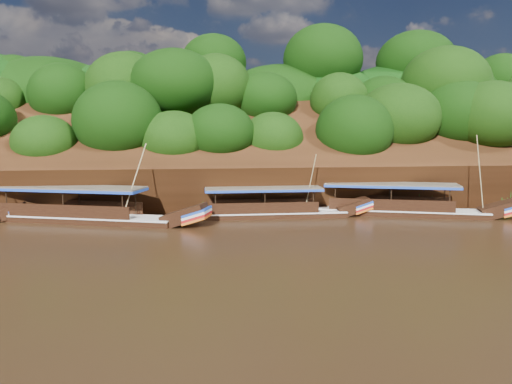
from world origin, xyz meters
TOP-DOWN VIEW (x-y plane):
  - ground at (0.00, 0.00)m, footprint 160.00×160.00m
  - riverbank at (-0.01, 22.73)m, footprint 120.00×30.06m
  - boat_0 at (10.34, 7.28)m, footprint 15.09×6.63m
  - boat_1 at (0.29, 7.95)m, footprint 13.26×2.59m
  - boat_2 at (-13.44, 7.40)m, footprint 16.08×7.07m
  - reeds at (-3.59, 9.72)m, footprint 50.16×2.06m

SIDE VIEW (x-z plane):
  - ground at x=0.00m, z-range 0.00..0.00m
  - boat_1 at x=0.29m, z-range -2.10..3.14m
  - boat_0 at x=10.34m, z-range -2.78..3.90m
  - boat_2 at x=-13.44m, z-range -2.49..3.64m
  - reeds at x=-3.59m, z-range -0.16..1.91m
  - riverbank at x=-0.01m, z-range -7.81..11.59m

